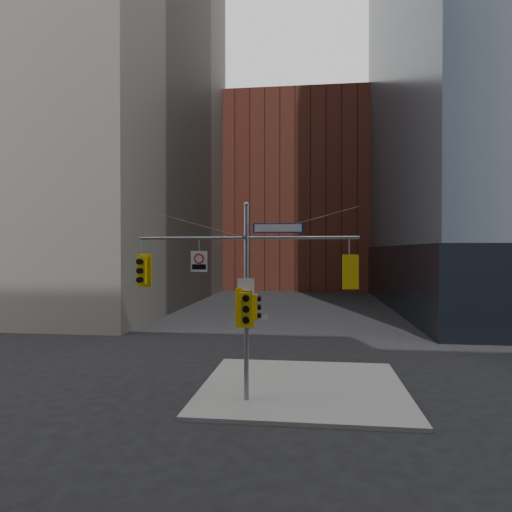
% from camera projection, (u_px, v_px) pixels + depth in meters
% --- Properties ---
extents(ground, '(160.00, 160.00, 0.00)m').
position_uv_depth(ground, '(237.00, 424.00, 14.51)').
color(ground, black).
rests_on(ground, ground).
extents(sidewalk_corner, '(8.00, 8.00, 0.15)m').
position_uv_depth(sidewalk_corner, '(303.00, 387.00, 18.23)').
color(sidewalk_corner, gray).
rests_on(sidewalk_corner, ground).
extents(brick_midrise, '(26.00, 20.00, 28.00)m').
position_uv_depth(brick_midrise, '(297.00, 197.00, 71.91)').
color(brick_midrise, brown).
rests_on(brick_midrise, ground).
extents(signal_assembly, '(8.00, 0.80, 7.30)m').
position_uv_depth(signal_assembly, '(246.00, 282.00, 16.44)').
color(signal_assembly, gray).
rests_on(signal_assembly, ground).
extents(traffic_light_west_arm, '(0.60, 0.50, 1.25)m').
position_uv_depth(traffic_light_west_arm, '(142.00, 271.00, 16.93)').
color(traffic_light_west_arm, yellow).
rests_on(traffic_light_west_arm, ground).
extents(traffic_light_east_arm, '(0.57, 0.52, 1.21)m').
position_uv_depth(traffic_light_east_arm, '(349.00, 272.00, 15.99)').
color(traffic_light_east_arm, yellow).
rests_on(traffic_light_east_arm, ground).
extents(traffic_light_pole_side, '(0.40, 0.34, 0.93)m').
position_uv_depth(traffic_light_pole_side, '(255.00, 307.00, 16.42)').
color(traffic_light_pole_side, yellow).
rests_on(traffic_light_pole_side, ground).
extents(traffic_light_pole_front, '(0.67, 0.62, 1.42)m').
position_uv_depth(traffic_light_pole_front, '(245.00, 308.00, 16.18)').
color(traffic_light_pole_front, yellow).
rests_on(traffic_light_pole_front, ground).
extents(street_sign_blade, '(1.79, 0.11, 0.35)m').
position_uv_depth(street_sign_blade, '(278.00, 228.00, 16.28)').
color(street_sign_blade, navy).
rests_on(street_sign_blade, ground).
extents(regulatory_sign_arm, '(0.61, 0.10, 0.76)m').
position_uv_depth(regulatory_sign_arm, '(199.00, 261.00, 16.62)').
color(regulatory_sign_arm, silver).
rests_on(regulatory_sign_arm, ground).
extents(regulatory_sign_pole, '(0.60, 0.06, 0.79)m').
position_uv_depth(regulatory_sign_pole, '(246.00, 290.00, 16.33)').
color(regulatory_sign_pole, silver).
rests_on(regulatory_sign_pole, ground).
extents(street_blade_ew, '(0.70, 0.12, 0.14)m').
position_uv_depth(street_blade_ew, '(259.00, 317.00, 16.40)').
color(street_blade_ew, silver).
rests_on(street_blade_ew, ground).
extents(street_blade_ns, '(0.10, 0.77, 0.15)m').
position_uv_depth(street_blade_ns, '(248.00, 328.00, 16.91)').
color(street_blade_ns, '#145926').
rests_on(street_blade_ns, ground).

